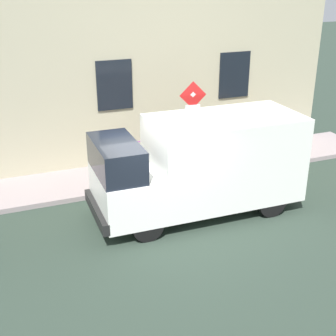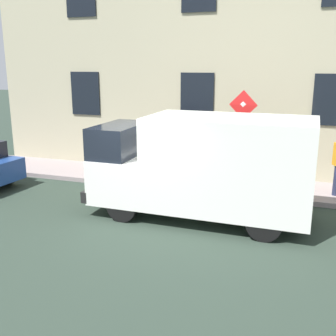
{
  "view_description": "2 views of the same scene",
  "coord_description": "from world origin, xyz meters",
  "px_view_note": "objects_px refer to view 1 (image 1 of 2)",
  "views": [
    {
      "loc": [
        -9.23,
        3.59,
        5.79
      ],
      "look_at": [
        1.11,
        -0.5,
        1.09
      ],
      "focal_mm": 49.71,
      "sensor_mm": 36.0,
      "label": 1
    },
    {
      "loc": [
        -8.69,
        -3.43,
        3.68
      ],
      "look_at": [
        1.23,
        -0.03,
        0.98
      ],
      "focal_mm": 43.56,
      "sensor_mm": 36.0,
      "label": 2
    }
  ],
  "objects_px": {
    "delivery_van": "(202,164)",
    "bicycle_purple": "(144,154)",
    "sign_post_stacked": "(192,116)",
    "bicycle_blue": "(168,151)",
    "pedestrian": "(258,130)",
    "bicycle_black": "(191,148)"
  },
  "relations": [
    {
      "from": "bicycle_black",
      "to": "pedestrian",
      "type": "bearing_deg",
      "value": 169.27
    },
    {
      "from": "bicycle_black",
      "to": "pedestrian",
      "type": "relative_size",
      "value": 1.0
    },
    {
      "from": "bicycle_black",
      "to": "bicycle_purple",
      "type": "bearing_deg",
      "value": 7.14
    },
    {
      "from": "delivery_van",
      "to": "bicycle_purple",
      "type": "bearing_deg",
      "value": -80.97
    },
    {
      "from": "delivery_van",
      "to": "bicycle_purple",
      "type": "distance_m",
      "value": 3.31
    },
    {
      "from": "bicycle_black",
      "to": "bicycle_blue",
      "type": "distance_m",
      "value": 0.81
    },
    {
      "from": "bicycle_blue",
      "to": "pedestrian",
      "type": "relative_size",
      "value": 1.0
    },
    {
      "from": "sign_post_stacked",
      "to": "bicycle_blue",
      "type": "relative_size",
      "value": 1.59
    },
    {
      "from": "bicycle_purple",
      "to": "pedestrian",
      "type": "distance_m",
      "value": 3.78
    },
    {
      "from": "sign_post_stacked",
      "to": "delivery_van",
      "type": "relative_size",
      "value": 0.51
    },
    {
      "from": "sign_post_stacked",
      "to": "bicycle_black",
      "type": "distance_m",
      "value": 2.02
    },
    {
      "from": "sign_post_stacked",
      "to": "bicycle_blue",
      "type": "distance_m",
      "value": 1.95
    },
    {
      "from": "bicycle_blue",
      "to": "pedestrian",
      "type": "xyz_separation_m",
      "value": [
        -0.66,
        -2.87,
        0.56
      ]
    },
    {
      "from": "bicycle_blue",
      "to": "pedestrian",
      "type": "bearing_deg",
      "value": 170.73
    },
    {
      "from": "sign_post_stacked",
      "to": "bicycle_blue",
      "type": "xyz_separation_m",
      "value": [
        1.27,
        0.24,
        -1.47
      ]
    },
    {
      "from": "sign_post_stacked",
      "to": "bicycle_purple",
      "type": "relative_size",
      "value": 1.59
    },
    {
      "from": "sign_post_stacked",
      "to": "bicycle_purple",
      "type": "bearing_deg",
      "value": 39.51
    },
    {
      "from": "bicycle_blue",
      "to": "delivery_van",
      "type": "bearing_deg",
      "value": 87.52
    },
    {
      "from": "delivery_van",
      "to": "pedestrian",
      "type": "height_order",
      "value": "delivery_van"
    },
    {
      "from": "bicycle_black",
      "to": "bicycle_blue",
      "type": "height_order",
      "value": "same"
    },
    {
      "from": "sign_post_stacked",
      "to": "delivery_van",
      "type": "height_order",
      "value": "sign_post_stacked"
    },
    {
      "from": "pedestrian",
      "to": "sign_post_stacked",
      "type": "bearing_deg",
      "value": -104.72
    }
  ]
}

